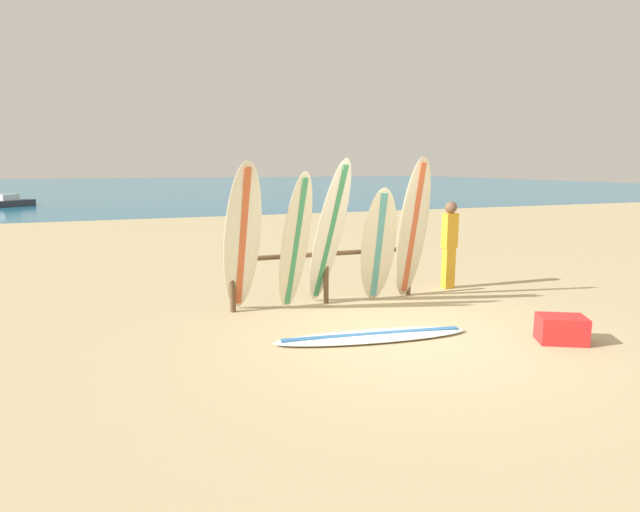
# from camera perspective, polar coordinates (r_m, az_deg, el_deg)

# --- Properties ---
(ground_plane) EXTENTS (120.00, 120.00, 0.00)m
(ground_plane) POSITION_cam_1_polar(r_m,az_deg,el_deg) (7.27, 10.10, -8.81)
(ground_plane) COLOR tan
(ocean_water) EXTENTS (120.00, 80.00, 0.01)m
(ocean_water) POSITION_cam_1_polar(r_m,az_deg,el_deg) (64.05, -17.21, 7.52)
(ocean_water) COLOR #196B93
(ocean_water) RESTS_ON ground
(surfboard_rack) EXTENTS (3.31, 0.09, 1.00)m
(surfboard_rack) POSITION_cam_1_polar(r_m,az_deg,el_deg) (8.69, 0.68, -0.99)
(surfboard_rack) COLOR brown
(surfboard_rack) RESTS_ON ground
(surfboard_leaning_far_left) EXTENTS (0.58, 1.12, 2.42)m
(surfboard_leaning_far_left) POSITION_cam_1_polar(r_m,az_deg,el_deg) (7.89, -8.67, 1.78)
(surfboard_leaning_far_left) COLOR silver
(surfboard_leaning_far_left) RESTS_ON ground
(surfboard_leaning_left) EXTENTS (0.59, 0.86, 2.26)m
(surfboard_leaning_left) POSITION_cam_1_polar(r_m,az_deg,el_deg) (7.98, -2.78, 1.39)
(surfboard_leaning_left) COLOR beige
(surfboard_leaning_left) RESTS_ON ground
(surfboard_leaning_center_left) EXTENTS (0.69, 1.14, 2.46)m
(surfboard_leaning_center_left) POSITION_cam_1_polar(r_m,az_deg,el_deg) (8.34, 1.04, 2.47)
(surfboard_leaning_center_left) COLOR white
(surfboard_leaning_center_left) RESTS_ON ground
(surfboard_leaning_center) EXTENTS (0.71, 0.82, 2.00)m
(surfboard_leaning_center) POSITION_cam_1_polar(r_m,az_deg,el_deg) (8.62, 6.51, 1.10)
(surfboard_leaning_center) COLOR beige
(surfboard_leaning_center) RESTS_ON ground
(surfboard_leaning_center_right) EXTENTS (0.56, 0.68, 2.49)m
(surfboard_leaning_center_right) POSITION_cam_1_polar(r_m,az_deg,el_deg) (8.97, 10.29, 2.94)
(surfboard_leaning_center_right) COLOR beige
(surfboard_leaning_center_right) RESTS_ON ground
(surfboard_lying_on_sand) EXTENTS (2.78, 0.91, 0.08)m
(surfboard_lying_on_sand) POSITION_cam_1_polar(r_m,az_deg,el_deg) (7.10, 5.83, -8.86)
(surfboard_lying_on_sand) COLOR white
(surfboard_lying_on_sand) RESTS_ON ground
(beachgoer_standing) EXTENTS (0.28, 0.23, 1.67)m
(beachgoer_standing) POSITION_cam_1_polar(r_m,az_deg,el_deg) (10.02, 14.23, 1.64)
(beachgoer_standing) COLOR gold
(beachgoer_standing) RESTS_ON ground
(small_boat_offshore) EXTENTS (2.60, 2.51, 0.71)m
(small_boat_offshore) POSITION_cam_1_polar(r_m,az_deg,el_deg) (34.57, -31.38, 5.15)
(small_boat_offshore) COLOR #333842
(small_boat_offshore) RESTS_ON ocean_water
(cooler_box) EXTENTS (0.72, 0.63, 0.36)m
(cooler_box) POSITION_cam_1_polar(r_m,az_deg,el_deg) (7.60, 25.31, -7.38)
(cooler_box) COLOR red
(cooler_box) RESTS_ON ground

